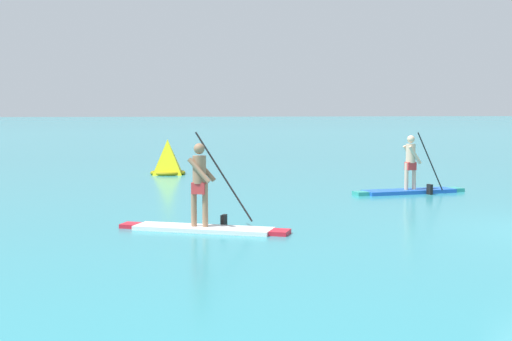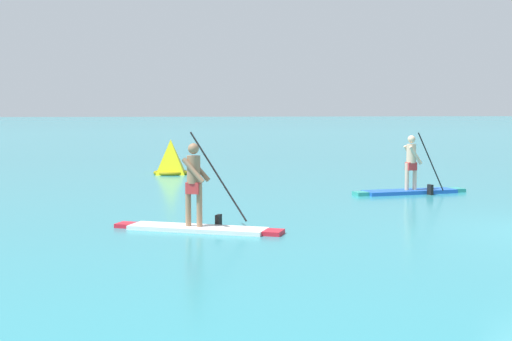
# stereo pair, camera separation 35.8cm
# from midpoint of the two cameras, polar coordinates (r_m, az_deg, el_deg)

# --- Properties ---
(paddleboarder_near_left) EXTENTS (3.20, 1.86, 1.95)m
(paddleboarder_near_left) POSITION_cam_midpoint_polar(r_m,az_deg,el_deg) (13.72, -4.99, -3.26)
(paddleboarder_near_left) COLOR white
(paddleboarder_near_left) RESTS_ON ground
(paddleboarder_mid_center) EXTENTS (3.35, 1.05, 1.75)m
(paddleboarder_mid_center) POSITION_cam_midpoint_polar(r_m,az_deg,el_deg) (20.22, 11.74, -0.91)
(paddleboarder_mid_center) COLOR blue
(paddleboarder_mid_center) RESTS_ON ground
(race_marker_buoy) EXTENTS (1.45, 1.45, 1.26)m
(race_marker_buoy) POSITION_cam_midpoint_polar(r_m,az_deg,el_deg) (25.74, -7.47, 0.93)
(race_marker_buoy) COLOR yellow
(race_marker_buoy) RESTS_ON ground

